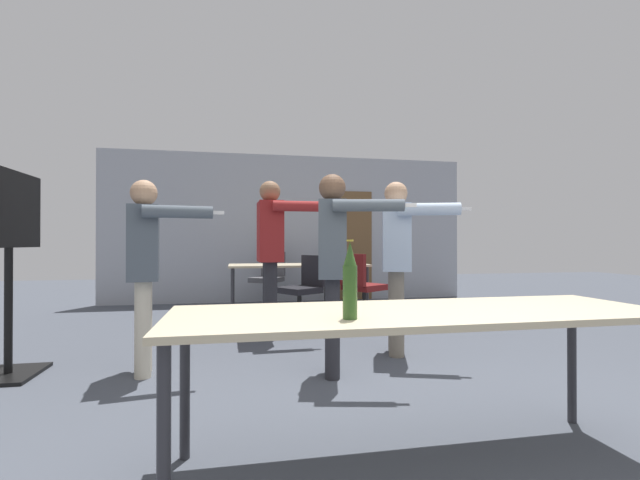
% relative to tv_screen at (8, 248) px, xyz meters
% --- Properties ---
extents(back_wall, '(6.67, 0.12, 2.69)m').
position_rel_tv_screen_xyz_m(back_wall, '(2.82, 4.05, 0.31)').
color(back_wall, '#A3A8B2').
rests_on(back_wall, ground_plane).
extents(conference_table_near, '(2.34, 0.75, 0.75)m').
position_rel_tv_screen_xyz_m(conference_table_near, '(2.66, -1.94, -0.34)').
color(conference_table_near, '#C6B793').
rests_on(conference_table_near, ground_plane).
extents(conference_table_far, '(2.06, 0.77, 0.75)m').
position_rel_tv_screen_xyz_m(conference_table_far, '(2.71, 2.51, -0.34)').
color(conference_table_far, '#C6B793').
rests_on(conference_table_far, ground_plane).
extents(tv_screen, '(0.44, 1.03, 1.66)m').
position_rel_tv_screen_xyz_m(tv_screen, '(0.00, 0.00, 0.00)').
color(tv_screen, black).
rests_on(tv_screen, ground_plane).
extents(person_far_watching, '(0.71, 0.67, 1.63)m').
position_rel_tv_screen_xyz_m(person_far_watching, '(2.57, -0.47, -0.04)').
color(person_far_watching, '#28282D').
rests_on(person_far_watching, ground_plane).
extents(person_right_polo, '(0.82, 0.70, 1.78)m').
position_rel_tv_screen_xyz_m(person_right_polo, '(2.18, 1.03, 0.04)').
color(person_right_polo, '#28282D').
rests_on(person_right_polo, ground_plane).
extents(person_center_tall, '(0.72, 0.82, 1.66)m').
position_rel_tv_screen_xyz_m(person_center_tall, '(3.33, 0.07, -0.04)').
color(person_center_tall, slate).
rests_on(person_center_tall, ground_plane).
extents(person_left_plaid, '(0.79, 0.60, 1.59)m').
position_rel_tv_screen_xyz_m(person_left_plaid, '(1.07, -0.15, -0.08)').
color(person_left_plaid, beige).
rests_on(person_left_plaid, ground_plane).
extents(office_chair_mid_tucked, '(0.69, 0.68, 0.93)m').
position_rel_tv_screen_xyz_m(office_chair_mid_tucked, '(3.35, 3.30, -0.60)').
color(office_chair_mid_tucked, black).
rests_on(office_chair_mid_tucked, ground_plane).
extents(office_chair_far_left, '(0.68, 0.66, 0.93)m').
position_rel_tv_screen_xyz_m(office_chair_far_left, '(3.46, 1.75, -0.60)').
color(office_chair_far_left, black).
rests_on(office_chair_far_left, ground_plane).
extents(office_chair_near_pushed, '(0.65, 0.67, 0.92)m').
position_rel_tv_screen_xyz_m(office_chair_near_pushed, '(2.33, 3.42, -0.60)').
color(office_chair_near_pushed, black).
rests_on(office_chair_near_pushed, ground_plane).
extents(office_chair_side_rolled, '(0.68, 0.66, 0.90)m').
position_rel_tv_screen_xyz_m(office_chair_side_rolled, '(2.69, 1.86, -0.62)').
color(office_chair_side_rolled, black).
rests_on(office_chair_side_rolled, ground_plane).
extents(beer_bottle, '(0.06, 0.06, 0.33)m').
position_rel_tv_screen_xyz_m(beer_bottle, '(2.27, -2.10, -0.12)').
color(beer_bottle, '#2D511E').
rests_on(beer_bottle, conference_table_near).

